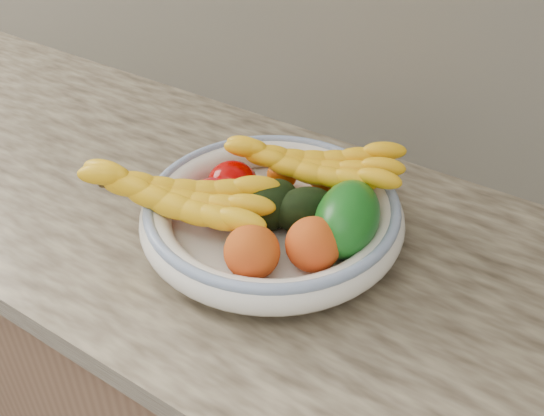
{
  "coord_description": "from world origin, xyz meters",
  "views": [
    {
      "loc": [
        0.39,
        1.07,
        1.5
      ],
      "look_at": [
        0.0,
        1.66,
        0.96
      ],
      "focal_mm": 40.0,
      "sensor_mm": 36.0,
      "label": 1
    }
  ],
  "objects": [
    {
      "name": "avocado_right",
      "position": [
        0.04,
        1.68,
        0.96
      ],
      "size": [
        0.11,
        0.12,
        0.07
      ],
      "primitive_type": "ellipsoid",
      "rotation": [
        0.0,
        0.0,
        -0.64
      ],
      "color": "black",
      "rests_on": "fruit_bowl"
    },
    {
      "name": "banana_bunch_back",
      "position": [
        0.02,
        1.74,
        0.99
      ],
      "size": [
        0.31,
        0.2,
        0.08
      ],
      "primitive_type": null,
      "rotation": [
        0.0,
        0.0,
        0.34
      ],
      "color": "yellow",
      "rests_on": "fruit_bowl"
    },
    {
      "name": "clementine_back_left",
      "position": [
        -0.04,
        1.75,
        0.95
      ],
      "size": [
        0.06,
        0.06,
        0.05
      ],
      "primitive_type": "ellipsoid",
      "rotation": [
        0.0,
        0.0,
        0.19
      ],
      "color": "#DB5A04",
      "rests_on": "fruit_bowl"
    },
    {
      "name": "kitchen_counter",
      "position": [
        0.0,
        1.69,
        0.46
      ],
      "size": [
        2.44,
        0.66,
        1.4
      ],
      "color": "brown",
      "rests_on": "ground"
    },
    {
      "name": "peach_right",
      "position": [
        0.1,
        1.61,
        0.97
      ],
      "size": [
        0.09,
        0.09,
        0.08
      ],
      "primitive_type": "ellipsoid",
      "rotation": [
        0.0,
        0.0,
        0.28
      ],
      "color": "orange",
      "rests_on": "fruit_bowl"
    },
    {
      "name": "peach_front",
      "position": [
        0.04,
        1.56,
        0.97
      ],
      "size": [
        0.09,
        0.09,
        0.08
      ],
      "primitive_type": "ellipsoid",
      "rotation": [
        0.0,
        0.0,
        0.28
      ],
      "color": "orange",
      "rests_on": "fruit_bowl"
    },
    {
      "name": "banana_bunch_front",
      "position": [
        -0.11,
        1.58,
        0.98
      ],
      "size": [
        0.32,
        0.22,
        0.08
      ],
      "primitive_type": null,
      "rotation": [
        0.0,
        0.0,
        0.38
      ],
      "color": "yellow",
      "rests_on": "fruit_bowl"
    },
    {
      "name": "fruit_bowl",
      "position": [
        0.0,
        1.66,
        0.95
      ],
      "size": [
        0.39,
        0.39,
        0.08
      ],
      "color": "white",
      "rests_on": "kitchen_counter"
    },
    {
      "name": "green_mango",
      "position": [
        0.11,
        1.68,
        0.98
      ],
      "size": [
        0.15,
        0.16,
        0.12
      ],
      "primitive_type": "ellipsoid",
      "rotation": [
        0.0,
        0.31,
        0.27
      ],
      "color": "#105714",
      "rests_on": "fruit_bowl"
    },
    {
      "name": "tomato_near_left",
      "position": [
        -0.08,
        1.63,
        0.96
      ],
      "size": [
        0.09,
        0.09,
        0.07
      ],
      "primitive_type": "ellipsoid",
      "rotation": [
        0.0,
        0.0,
        -0.2
      ],
      "color": "red",
      "rests_on": "fruit_bowl"
    },
    {
      "name": "tomato_left",
      "position": [
        -0.08,
        1.68,
        0.96
      ],
      "size": [
        0.09,
        0.09,
        0.07
      ],
      "primitive_type": "ellipsoid",
      "rotation": [
        0.0,
        0.0,
        -0.11
      ],
      "color": "#A20000",
      "rests_on": "fruit_bowl"
    },
    {
      "name": "avocado_center",
      "position": [
        -0.0,
        1.66,
        0.96
      ],
      "size": [
        0.08,
        0.11,
        0.07
      ],
      "primitive_type": "ellipsoid",
      "rotation": [
        0.0,
        0.0,
        -0.06
      ],
      "color": "black",
      "rests_on": "fruit_bowl"
    },
    {
      "name": "clementine_back_right",
      "position": [
        0.02,
        1.78,
        0.95
      ],
      "size": [
        0.07,
        0.07,
        0.05
      ],
      "primitive_type": "ellipsoid",
      "rotation": [
        0.0,
        0.0,
        0.27
      ],
      "color": "#FD5D05",
      "rests_on": "fruit_bowl"
    }
  ]
}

